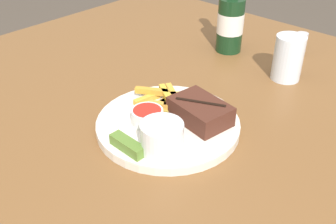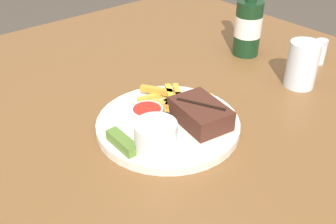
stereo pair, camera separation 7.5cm
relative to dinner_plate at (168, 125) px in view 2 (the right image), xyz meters
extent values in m
cube|color=brown|center=(0.00, 0.00, -0.03)|extent=(1.38, 1.36, 0.04)
cylinder|color=brown|center=(-0.63, 0.62, -0.41)|extent=(0.06, 0.06, 0.71)
cylinder|color=silver|center=(0.00, 0.00, 0.00)|extent=(0.28, 0.28, 0.01)
cylinder|color=white|center=(0.00, 0.00, 0.01)|extent=(0.28, 0.28, 0.00)
cube|color=#472319|center=(0.04, 0.04, 0.03)|extent=(0.12, 0.09, 0.04)
cube|color=black|center=(0.04, 0.04, 0.05)|extent=(0.09, 0.05, 0.00)
cube|color=gold|center=(-0.03, 0.03, 0.01)|extent=(0.03, 0.05, 0.01)
cube|color=gold|center=(-0.05, 0.01, 0.01)|extent=(0.02, 0.07, 0.01)
cube|color=gold|center=(0.00, 0.04, 0.03)|extent=(0.06, 0.05, 0.01)
cube|color=gold|center=(-0.08, 0.04, 0.03)|extent=(0.07, 0.05, 0.01)
cube|color=gold|center=(-0.03, 0.04, 0.01)|extent=(0.05, 0.02, 0.01)
cube|color=gold|center=(-0.06, 0.08, 0.01)|extent=(0.07, 0.05, 0.01)
cube|color=gold|center=(-0.05, 0.05, 0.03)|extent=(0.07, 0.05, 0.01)
cube|color=gold|center=(-0.03, 0.09, 0.01)|extent=(0.07, 0.06, 0.01)
cube|color=gold|center=(-0.08, 0.02, 0.01)|extent=(0.02, 0.06, 0.01)
cube|color=gold|center=(-0.03, 0.01, 0.03)|extent=(0.05, 0.03, 0.01)
cylinder|color=white|center=(0.05, -0.07, 0.04)|extent=(0.07, 0.07, 0.05)
cylinder|color=beige|center=(0.05, -0.07, 0.06)|extent=(0.07, 0.07, 0.01)
cylinder|color=silver|center=(-0.03, -0.03, 0.02)|extent=(0.06, 0.06, 0.03)
cylinder|color=#B22319|center=(-0.03, -0.03, 0.03)|extent=(0.05, 0.05, 0.01)
cube|color=#567A2D|center=(0.01, -0.11, 0.02)|extent=(0.07, 0.02, 0.02)
cube|color=#B7B7BC|center=(-0.08, 0.03, 0.01)|extent=(0.10, 0.04, 0.00)
cube|color=#B7B7BC|center=(-0.02, 0.00, 0.01)|extent=(0.03, 0.01, 0.00)
cube|color=#B7B7BC|center=(-0.01, 0.00, 0.01)|extent=(0.03, 0.01, 0.00)
cube|color=#B7B7BC|center=(-0.01, 0.01, 0.01)|extent=(0.03, 0.01, 0.00)
cube|color=#B7B7BC|center=(0.02, 0.07, 0.01)|extent=(0.06, 0.11, 0.00)
cube|color=black|center=(-0.01, 0.00, 0.01)|extent=(0.04, 0.06, 0.01)
cylinder|color=#143319|center=(-0.13, 0.38, 0.06)|extent=(0.07, 0.07, 0.14)
cylinder|color=silver|center=(-0.13, 0.38, 0.07)|extent=(0.07, 0.07, 0.05)
cylinder|color=silver|center=(0.06, 0.34, 0.04)|extent=(0.07, 0.07, 0.11)
cylinder|color=white|center=(0.03, 0.48, 0.02)|extent=(0.03, 0.03, 0.05)
cylinder|color=#B7B7BC|center=(0.03, 0.48, 0.05)|extent=(0.03, 0.03, 0.01)
camera|label=1|loc=(0.43, -0.46, 0.44)|focal=42.00mm
camera|label=2|loc=(0.48, -0.40, 0.44)|focal=42.00mm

